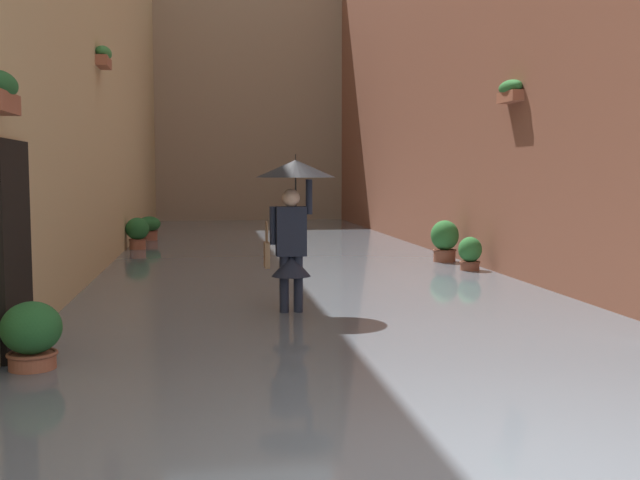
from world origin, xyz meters
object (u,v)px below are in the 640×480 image
person_wading (293,205)px  potted_plant_mid_right (149,228)px  potted_plant_far_right (32,338)px  potted_plant_mid_left (445,242)px  potted_plant_near_right (137,233)px  potted_plant_near_left (470,255)px

person_wading → potted_plant_mid_right: (2.60, -10.99, -1.05)m
person_wading → potted_plant_far_right: person_wading is taller
potted_plant_far_right → potted_plant_mid_right: (-0.05, -13.46, 0.03)m
person_wading → potted_plant_mid_left: bearing=-125.5°
potted_plant_far_right → potted_plant_near_right: bearing=-89.8°
person_wading → potted_plant_near_right: person_wading is taller
potted_plant_far_right → potted_plant_near_right: size_ratio=0.85×
potted_plant_far_right → potted_plant_mid_left: bearing=-129.7°
person_wading → potted_plant_mid_left: 6.32m
potted_plant_near_right → potted_plant_mid_right: bearing=-92.2°
potted_plant_near_left → potted_plant_near_right: (6.36, -4.84, 0.10)m
person_wading → potted_plant_mid_left: person_wading is taller
potted_plant_near_left → potted_plant_far_right: (6.32, 6.18, 0.01)m
potted_plant_near_left → potted_plant_mid_left: size_ratio=0.77×
person_wading → potted_plant_near_right: size_ratio=2.49×
potted_plant_mid_right → potted_plant_near_right: (0.09, 2.44, 0.06)m
potted_plant_far_right → potted_plant_mid_right: potted_plant_mid_right is taller
person_wading → potted_plant_mid_right: size_ratio=2.86×
person_wading → potted_plant_far_right: bearing=42.8°
potted_plant_mid_right → potted_plant_near_right: size_ratio=0.87×
potted_plant_far_right → potted_plant_near_right: (0.04, -11.01, 0.09)m
potted_plant_near_left → potted_plant_mid_right: (6.27, -7.28, 0.04)m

